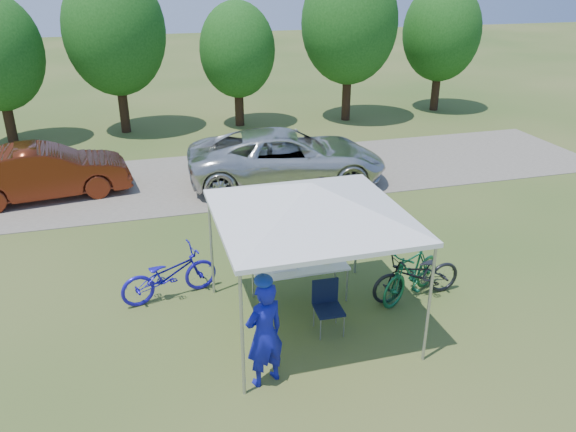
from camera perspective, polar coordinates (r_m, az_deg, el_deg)
name	(u,v)px	position (r m, az deg, el deg)	size (l,w,h in m)	color
ground	(309,323)	(10.41, 2.12, -10.80)	(100.00, 100.00, 0.00)	#2D5119
gravel_strip	(230,177)	(17.39, -5.88, 3.92)	(24.00, 5.00, 0.02)	gray
canopy	(311,187)	(9.16, 2.37, 2.96)	(4.53, 4.53, 3.00)	#A5A5AA
treeline	(190,37)	(22.43, -9.93, 17.49)	(24.89, 4.28, 6.30)	#382314
folding_table	(300,267)	(10.73, 1.19, -5.23)	(1.81, 0.75, 0.74)	white
folding_chair	(327,301)	(10.00, 3.99, -8.66)	(0.49, 0.51, 0.94)	black
cooler	(283,259)	(10.54, -0.54, -4.38)	(0.50, 0.34, 0.37)	white
ice_cream_cup	(327,261)	(10.81, 4.02, -4.61)	(0.09, 0.09, 0.06)	yellow
cyclist	(264,334)	(8.62, -2.40, -11.88)	(0.65, 0.43, 1.78)	#13189F
bike_blue	(169,274)	(11.13, -11.98, -5.82)	(0.66, 1.91, 1.00)	#1E15BB
bike_green	(412,273)	(11.13, 12.45, -5.64)	(0.51, 1.80, 1.08)	#156138
bike_dark	(417,275)	(11.16, 12.99, -5.88)	(0.66, 1.89, 0.99)	black
minivan	(287,158)	(16.53, -0.10, 5.96)	(2.66, 5.76, 1.60)	silver
sedan	(45,172)	(16.93, -23.47, 4.13)	(1.56, 4.47, 1.47)	#571F0E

